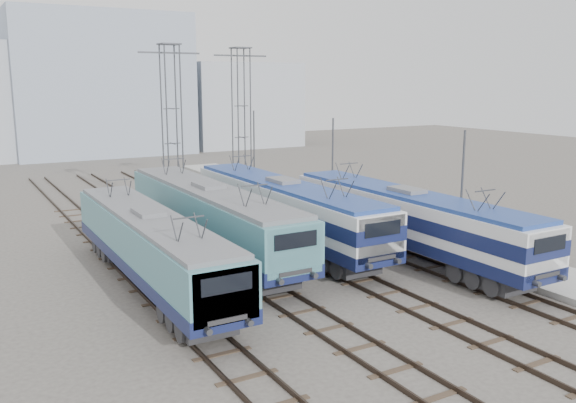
% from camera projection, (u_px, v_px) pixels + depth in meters
% --- Properties ---
extents(ground, '(160.00, 160.00, 0.00)m').
position_uv_depth(ground, '(347.00, 303.00, 26.42)').
color(ground, '#514C47').
extents(platform, '(4.00, 70.00, 0.30)m').
position_uv_depth(platform, '(406.00, 232.00, 38.17)').
color(platform, '#9E9E99').
rests_on(platform, ground).
extents(locomotive_far_left, '(2.72, 17.16, 3.23)m').
position_uv_depth(locomotive_far_left, '(151.00, 244.00, 27.70)').
color(locomotive_far_left, '#141C47').
rests_on(locomotive_far_left, ground).
extents(locomotive_center_left, '(2.94, 18.60, 3.50)m').
position_uv_depth(locomotive_center_left, '(211.00, 215.00, 33.08)').
color(locomotive_center_left, '#141C47').
rests_on(locomotive_center_left, ground).
extents(locomotive_center_right, '(2.90, 18.35, 3.45)m').
position_uv_depth(locomotive_center_right, '(284.00, 206.00, 35.13)').
color(locomotive_center_right, '#141C47').
rests_on(locomotive_center_right, ground).
extents(locomotive_far_right, '(2.82, 17.86, 3.36)m').
position_uv_depth(locomotive_far_right, '(408.00, 217.00, 32.63)').
color(locomotive_far_right, '#141C47').
rests_on(locomotive_far_right, ground).
extents(catenary_tower_west, '(4.50, 1.20, 12.00)m').
position_uv_depth(catenary_tower_west, '(172.00, 121.00, 43.86)').
color(catenary_tower_west, '#3F4247').
rests_on(catenary_tower_west, ground).
extents(catenary_tower_east, '(4.50, 1.20, 12.00)m').
position_uv_depth(catenary_tower_east, '(241.00, 117.00, 48.73)').
color(catenary_tower_east, '#3F4247').
rests_on(catenary_tower_east, ground).
extents(mast_front, '(0.12, 0.12, 7.00)m').
position_uv_depth(mast_front, '(461.00, 198.00, 31.63)').
color(mast_front, '#3F4247').
rests_on(mast_front, ground).
extents(mast_mid, '(0.12, 0.12, 7.00)m').
position_uv_depth(mast_mid, '(332.00, 169.00, 41.85)').
color(mast_mid, '#3F4247').
rests_on(mast_mid, ground).
extents(mast_rear, '(0.12, 0.12, 7.00)m').
position_uv_depth(mast_rear, '(254.00, 152.00, 52.07)').
color(mast_rear, '#3F4247').
rests_on(mast_rear, ground).
extents(safety_cone, '(0.35, 0.35, 0.61)m').
position_uv_depth(safety_cone, '(513.00, 261.00, 30.44)').
color(safety_cone, '#FA5907').
rests_on(safety_cone, platform).
extents(building_center, '(22.00, 14.00, 18.00)m').
position_uv_depth(building_center, '(98.00, 84.00, 79.40)').
color(building_center, '#909DB1').
rests_on(building_center, ground).
extents(building_east, '(16.00, 12.00, 12.00)m').
position_uv_depth(building_east, '(238.00, 105.00, 89.73)').
color(building_east, '#A0A7B2').
rests_on(building_east, ground).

